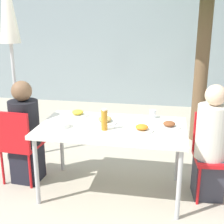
% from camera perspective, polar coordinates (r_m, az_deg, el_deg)
% --- Properties ---
extents(ground_plane, '(24.00, 24.00, 0.00)m').
position_cam_1_polar(ground_plane, '(3.52, 0.00, -14.19)').
color(ground_plane, '#B2A893').
extents(building_facade, '(10.00, 0.20, 3.00)m').
position_cam_1_polar(building_facade, '(6.64, 5.97, 14.16)').
color(building_facade, '#89999E').
rests_on(building_facade, ground).
extents(dining_table, '(1.50, 0.86, 0.75)m').
position_cam_1_polar(dining_table, '(3.22, 0.00, -3.51)').
color(dining_table, silver).
rests_on(dining_table, ground).
extents(chair_left, '(0.43, 0.43, 0.87)m').
position_cam_1_polar(chair_left, '(3.61, -16.80, -5.08)').
color(chair_left, red).
rests_on(chair_left, ground).
extents(person_left, '(0.33, 0.33, 1.17)m').
position_cam_1_polar(person_left, '(3.64, -15.55, -4.02)').
color(person_left, black).
rests_on(person_left, ground).
extents(chair_right, '(0.43, 0.43, 0.87)m').
position_cam_1_polar(chair_right, '(3.44, 18.06, -6.36)').
color(chair_right, red).
rests_on(chair_right, ground).
extents(person_right, '(0.32, 0.32, 1.21)m').
position_cam_1_polar(person_right, '(3.33, 17.61, -5.87)').
color(person_right, '#383842').
rests_on(person_right, ground).
extents(closed_umbrella, '(0.36, 0.36, 2.45)m').
position_cam_1_polar(closed_umbrella, '(4.08, -18.32, 15.17)').
color(closed_umbrella, '#333333').
rests_on(closed_umbrella, ground).
extents(plate_0, '(0.26, 0.26, 0.07)m').
position_cam_1_polar(plate_0, '(3.29, -1.29, -1.52)').
color(plate_0, white).
rests_on(plate_0, dining_table).
extents(plate_1, '(0.22, 0.22, 0.06)m').
position_cam_1_polar(plate_1, '(3.21, 10.41, -2.38)').
color(plate_1, white).
rests_on(plate_1, dining_table).
extents(plate_2, '(0.23, 0.23, 0.06)m').
position_cam_1_polar(plate_2, '(3.07, 5.48, -3.04)').
color(plate_2, white).
rests_on(plate_2, dining_table).
extents(plate_3, '(0.23, 0.23, 0.07)m').
position_cam_1_polar(plate_3, '(3.55, -6.28, -0.27)').
color(plate_3, white).
rests_on(plate_3, dining_table).
extents(bottle, '(0.06, 0.06, 0.22)m').
position_cam_1_polar(bottle, '(3.06, -1.41, -1.43)').
color(bottle, '#B7751E').
rests_on(bottle, dining_table).
extents(drinking_cup, '(0.07, 0.07, 0.09)m').
position_cam_1_polar(drinking_cup, '(3.46, 7.43, -0.37)').
color(drinking_cup, white).
rests_on(drinking_cup, dining_table).
extents(salad_bowl, '(0.15, 0.15, 0.05)m').
position_cam_1_polar(salad_bowl, '(3.19, -9.05, -2.34)').
color(salad_bowl, white).
rests_on(salad_bowl, dining_table).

